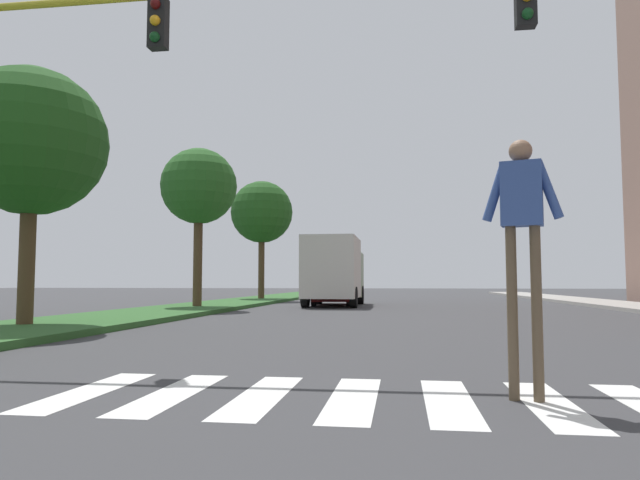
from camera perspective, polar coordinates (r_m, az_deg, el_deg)
The scene contains 10 objects.
ground_plane at distance 26.73m, azimuth 9.01°, elevation -6.49°, with size 140.00×140.00×0.00m, color #38383A.
crosswalk at distance 5.73m, azimuth 12.64°, elevation -15.28°, with size 7.65×2.20×0.01m.
median_strip at distance 26.04m, azimuth -10.28°, elevation -6.38°, with size 3.58×64.00×0.15m, color #2D5B28.
tree_mid at distance 15.30m, azimuth -26.69°, elevation 8.63°, with size 3.48×3.48×6.00m.
tree_far at distance 23.98m, azimuth -11.90°, elevation 5.13°, with size 3.08×3.08×6.39m.
tree_distant at distance 34.10m, azimuth -5.79°, elevation 2.72°, with size 3.64×3.64×6.88m.
traffic_light_gantry at distance 9.55m, azimuth -15.61°, elevation 16.13°, with size 10.02×0.30×6.00m.
pedestrian_performer at distance 5.85m, azimuth 19.40°, elevation 1.41°, with size 0.74×0.33×2.49m.
sedan_midblock at distance 27.76m, azimuth 1.28°, elevation -4.86°, with size 2.11×4.54×1.67m.
truck_box_delivery at distance 26.79m, azimuth 1.44°, elevation -3.04°, with size 2.40×6.20×3.10m.
Camera 1 is at (-0.43, 3.29, 1.12)m, focal length 32.32 mm.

